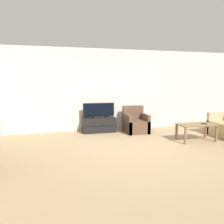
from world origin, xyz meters
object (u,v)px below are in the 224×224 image
at_px(tv, 99,111).
at_px(armchair, 135,124).
at_px(coffee_table, 196,126).
at_px(tv_stand, 99,125).
at_px(remote, 204,124).

bearing_deg(tv, armchair, -14.59).
bearing_deg(coffee_table, tv_stand, 144.25).
bearing_deg(tv_stand, remote, -34.32).
relative_size(coffee_table, remote, 6.77).
bearing_deg(remote, tv, 117.36).
distance_m(tv_stand, remote, 3.16).
bearing_deg(tv, tv_stand, 90.00).
height_order(tv_stand, armchair, armchair).
bearing_deg(coffee_table, tv, 144.29).
distance_m(tv_stand, coffee_table, 2.96).
xyz_separation_m(armchair, coffee_table, (1.25, -1.43, 0.13)).
xyz_separation_m(tv_stand, tv, (-0.00, -0.00, 0.46)).
height_order(armchair, remote, armchair).
height_order(tv, coffee_table, tv).
relative_size(tv, armchair, 1.21).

